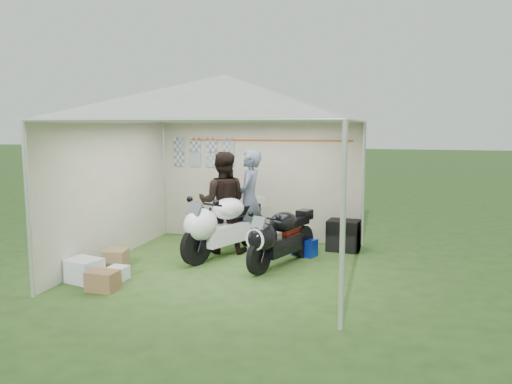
% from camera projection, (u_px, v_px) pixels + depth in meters
% --- Properties ---
extents(ground, '(80.00, 80.00, 0.00)m').
position_uv_depth(ground, '(226.00, 267.00, 7.95)').
color(ground, '#2D491D').
rests_on(ground, ground).
extents(canopy_tent, '(5.66, 5.66, 3.00)m').
position_uv_depth(canopy_tent, '(226.00, 103.00, 7.63)').
color(canopy_tent, silver).
rests_on(canopy_tent, ground).
extents(motorcycle_white, '(1.07, 1.98, 1.03)m').
position_uv_depth(motorcycle_white, '(222.00, 224.00, 8.44)').
color(motorcycle_white, black).
rests_on(motorcycle_white, ground).
extents(motorcycle_black, '(0.87, 1.73, 0.89)m').
position_uv_depth(motorcycle_black, '(279.00, 236.00, 7.88)').
color(motorcycle_black, black).
rests_on(motorcycle_black, ground).
extents(paddock_stand, '(0.46, 0.37, 0.30)m').
position_uv_depth(paddock_stand, '(305.00, 247.00, 8.59)').
color(paddock_stand, '#0F32D1').
rests_on(paddock_stand, ground).
extents(person_dark_jacket, '(0.98, 0.84, 1.78)m').
position_uv_depth(person_dark_jacket, '(223.00, 202.00, 8.76)').
color(person_dark_jacket, black).
rests_on(person_dark_jacket, ground).
extents(person_blue_jacket, '(0.44, 0.66, 1.80)m').
position_uv_depth(person_blue_jacket, '(250.00, 200.00, 8.94)').
color(person_blue_jacket, slate).
rests_on(person_blue_jacket, ground).
extents(equipment_box, '(0.59, 0.49, 0.55)m').
position_uv_depth(equipment_box, '(343.00, 235.00, 8.94)').
color(equipment_box, black).
rests_on(equipment_box, ground).
extents(crate_0, '(0.58, 0.50, 0.33)m').
position_uv_depth(crate_0, '(83.00, 270.00, 7.18)').
color(crate_0, silver).
rests_on(crate_0, ground).
extents(crate_1, '(0.39, 0.39, 0.30)m').
position_uv_depth(crate_1, '(116.00, 259.00, 7.82)').
color(crate_1, olive).
rests_on(crate_1, ground).
extents(crate_2, '(0.28, 0.23, 0.19)m').
position_uv_depth(crate_2, '(118.00, 273.00, 7.29)').
color(crate_2, silver).
rests_on(crate_2, ground).
extents(crate_3, '(0.41, 0.30, 0.27)m').
position_uv_depth(crate_3, '(103.00, 281.00, 6.79)').
color(crate_3, brown).
rests_on(crate_3, ground).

